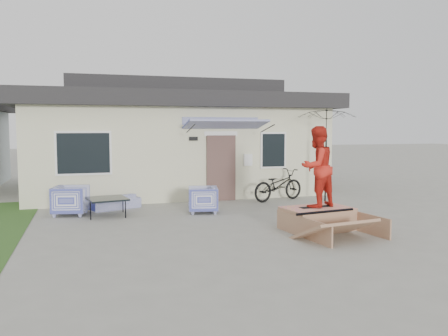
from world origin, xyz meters
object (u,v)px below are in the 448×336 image
object	(u,v)px
bicycle	(278,182)
patio_umbrella	(326,146)
loveseat	(115,199)
skate_ramp	(317,219)
armchair_left	(71,199)
armchair_right	(203,198)
skater	(317,165)
coffee_table	(107,207)
skateboard	(316,206)

from	to	relation	value
bicycle	patio_umbrella	bearing A→B (deg)	-125.99
patio_umbrella	loveseat	bearing A→B (deg)	175.83
bicycle	skate_ramp	bearing A→B (deg)	151.53
armchair_left	armchair_right	bearing A→B (deg)	-88.64
loveseat	patio_umbrella	distance (m)	6.73
armchair_left	bicycle	distance (m)	6.34
bicycle	skate_ramp	size ratio (longest dim) A/B	0.96
patio_umbrella	skater	bearing A→B (deg)	-121.96
coffee_table	skater	world-z (taller)	skater
armchair_left	skateboard	world-z (taller)	armchair_left
armchair_right	armchair_left	bearing A→B (deg)	-89.60
loveseat	skateboard	world-z (taller)	loveseat
loveseat	armchair_right	size ratio (longest dim) A/B	1.78
skate_ramp	skater	size ratio (longest dim) A/B	1.08
coffee_table	skateboard	distance (m)	5.48
coffee_table	loveseat	bearing A→B (deg)	76.39
loveseat	armchair_right	world-z (taller)	armchair_right
loveseat	patio_umbrella	size ratio (longest dim) A/B	0.60
patio_umbrella	armchair_left	bearing A→B (deg)	-178.88
patio_umbrella	skateboard	world-z (taller)	patio_umbrella
armchair_left	skater	distance (m)	6.57
bicycle	armchair_right	bearing A→B (deg)	97.45
armchair_right	bicycle	xyz separation A→B (m)	(2.82, 1.31, 0.22)
skateboard	coffee_table	bearing A→B (deg)	140.13
armchair_right	patio_umbrella	xyz separation A→B (m)	(4.25, 0.84, 1.35)
loveseat	bicycle	size ratio (longest dim) A/B	0.74
coffee_table	bicycle	distance (m)	5.49
skateboard	loveseat	bearing A→B (deg)	130.32
skateboard	armchair_left	bearing A→B (deg)	141.62
armchair_left	skate_ramp	size ratio (longest dim) A/B	0.44
armchair_right	bicycle	size ratio (longest dim) A/B	0.42
loveseat	patio_umbrella	bearing A→B (deg)	153.00
armchair_right	skateboard	distance (m)	3.41
coffee_table	skater	bearing A→B (deg)	-33.42
bicycle	patio_umbrella	distance (m)	1.88
skateboard	skate_ramp	bearing A→B (deg)	-88.14
armchair_left	skate_ramp	xyz separation A→B (m)	(5.51, -3.48, -0.19)
loveseat	skater	distance (m)	6.05
armchair_right	skateboard	bearing A→B (deg)	47.87
skate_ramp	skateboard	xyz separation A→B (m)	(-0.01, 0.05, 0.28)
skateboard	armchair_right	bearing A→B (deg)	119.90
skater	coffee_table	bearing A→B (deg)	-53.97
armchair_left	patio_umbrella	size ratio (longest dim) A/B	0.37
skate_ramp	armchair_right	bearing A→B (deg)	117.64
armchair_right	skater	distance (m)	3.58
armchair_right	skate_ramp	bearing A→B (deg)	47.48
bicycle	skater	bearing A→B (deg)	151.29
armchair_right	skateboard	xyz separation A→B (m)	(2.02, -2.74, 0.13)
loveseat	skate_ramp	xyz separation A→B (m)	(4.32, -4.11, -0.03)
bicycle	patio_umbrella	world-z (taller)	patio_umbrella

